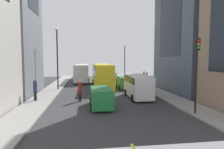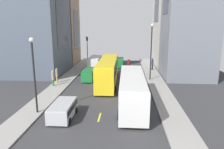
# 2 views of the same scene
# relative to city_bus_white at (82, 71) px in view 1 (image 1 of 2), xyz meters

# --- Properties ---
(ground_plane) EXTENTS (40.59, 40.59, 0.00)m
(ground_plane) POSITION_rel_city_bus_white_xyz_m (3.15, -9.32, -2.01)
(ground_plane) COLOR #333335
(sidewalk_west) EXTENTS (2.57, 44.00, 0.15)m
(sidewalk_west) POSITION_rel_city_bus_white_xyz_m (-3.86, -9.32, -1.93)
(sidewalk_west) COLOR gray
(sidewalk_west) RESTS_ON ground
(sidewalk_east) EXTENTS (2.57, 44.00, 0.15)m
(sidewalk_east) POSITION_rel_city_bus_white_xyz_m (10.17, -9.32, -1.93)
(sidewalk_east) COLOR gray
(sidewalk_east) RESTS_ON ground
(lane_stripe_1) EXTENTS (0.16, 2.00, 0.01)m
(lane_stripe_1) POSITION_rel_city_bus_white_xyz_m (3.15, -21.92, -2.00)
(lane_stripe_1) COLOR yellow
(lane_stripe_1) RESTS_ON ground
(lane_stripe_2) EXTENTS (0.16, 2.00, 0.01)m
(lane_stripe_2) POSITION_rel_city_bus_white_xyz_m (3.15, -13.52, -2.00)
(lane_stripe_2) COLOR yellow
(lane_stripe_2) RESTS_ON ground
(lane_stripe_3) EXTENTS (0.16, 2.00, 0.01)m
(lane_stripe_3) POSITION_rel_city_bus_white_xyz_m (3.15, -5.12, -2.00)
(lane_stripe_3) COLOR yellow
(lane_stripe_3) RESTS_ON ground
(lane_stripe_4) EXTENTS (0.16, 2.00, 0.01)m
(lane_stripe_4) POSITION_rel_city_bus_white_xyz_m (3.15, 3.28, -2.00)
(lane_stripe_4) COLOR yellow
(lane_stripe_4) RESTS_ON ground
(lane_stripe_5) EXTENTS (0.16, 2.00, 0.01)m
(lane_stripe_5) POSITION_rel_city_bus_white_xyz_m (3.15, 11.68, -2.00)
(lane_stripe_5) COLOR yellow
(lane_stripe_5) RESTS_ON ground
(building_east_1) EXTENTS (9.56, 11.03, 21.07)m
(building_east_1) POSITION_rel_city_bus_white_xyz_m (16.38, -14.77, 8.53)
(building_east_1) COLOR #4C5666
(building_east_1) RESTS_ON ground
(city_bus_white) EXTENTS (2.80, 11.64, 3.35)m
(city_bus_white) POSITION_rel_city_bus_white_xyz_m (0.00, 0.00, 0.00)
(city_bus_white) COLOR silver
(city_bus_white) RESTS_ON ground
(streetcar_yellow) EXTENTS (2.70, 12.38, 3.59)m
(streetcar_yellow) POSITION_rel_city_bus_white_xyz_m (3.34, -8.53, 0.12)
(streetcar_yellow) COLOR yellow
(streetcar_yellow) RESTS_ON ground
(delivery_van_white) EXTENTS (2.25, 5.51, 2.58)m
(delivery_van_white) POSITION_rel_city_bus_white_xyz_m (6.63, -17.91, -0.49)
(delivery_van_white) COLOR white
(delivery_van_white) RESTS_ON ground
(car_green_0) EXTENTS (2.02, 4.21, 1.73)m
(car_green_0) POSITION_rel_city_bus_white_xyz_m (2.22, -21.54, -0.99)
(car_green_0) COLOR #1E7238
(car_green_0) RESTS_ON ground
(car_green_1) EXTENTS (1.89, 4.45, 1.72)m
(car_green_1) POSITION_rel_city_bus_white_xyz_m (6.50, -10.50, -1.00)
(car_green_1) COLOR #1E7238
(car_green_1) RESTS_ON ground
(car_silver_2) EXTENTS (2.08, 4.05, 1.51)m
(car_silver_2) POSITION_rel_city_bus_white_xyz_m (6.54, 3.70, -1.12)
(car_silver_2) COLOR #B7BABF
(car_silver_2) RESTS_ON ground
(pedestrian_crossing_near) EXTENTS (0.37, 0.37, 2.24)m
(pedestrian_crossing_near) POSITION_rel_city_bus_white_xyz_m (10.90, -6.46, -0.67)
(pedestrian_crossing_near) COLOR #336B38
(pedestrian_crossing_near) RESTS_ON ground
(pedestrian_crossing_mid) EXTENTS (0.40, 0.40, 2.21)m
(pedestrian_crossing_mid) POSITION_rel_city_bus_white_xyz_m (0.23, -18.76, -0.85)
(pedestrian_crossing_mid) COLOR black
(pedestrian_crossing_mid) RESTS_ON ground
(pedestrian_walking_far) EXTENTS (0.32, 0.32, 2.14)m
(pedestrian_walking_far) POSITION_rel_city_bus_white_xyz_m (10.88, -8.13, -0.71)
(pedestrian_walking_far) COLOR gold
(pedestrian_walking_far) RESTS_ON ground
(pedestrian_waiting_curb) EXTENTS (0.38, 0.38, 2.20)m
(pedestrian_waiting_curb) POSITION_rel_city_bus_white_xyz_m (-4.26, -18.48, -0.69)
(pedestrian_waiting_curb) COLOR black
(pedestrian_waiting_curb) RESTS_ON ground
(traffic_light_near_corner) EXTENTS (0.32, 0.44, 5.77)m
(traffic_light_near_corner) POSITION_rel_city_bus_white_xyz_m (9.28, -24.99, 2.16)
(traffic_light_near_corner) COLOR black
(traffic_light_near_corner) RESTS_ON ground
(streetlamp_near) EXTENTS (0.44, 0.44, 8.52)m
(streetlamp_near) POSITION_rel_city_bus_white_xyz_m (-3.07, -11.00, 3.24)
(streetlamp_near) COLOR black
(streetlamp_near) RESTS_ON ground
(streetlamp_far) EXTENTS (0.44, 0.44, 7.30)m
(streetlamp_far) POSITION_rel_city_bus_white_xyz_m (9.38, 2.84, 2.59)
(streetlamp_far) COLOR black
(streetlamp_far) RESTS_ON ground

